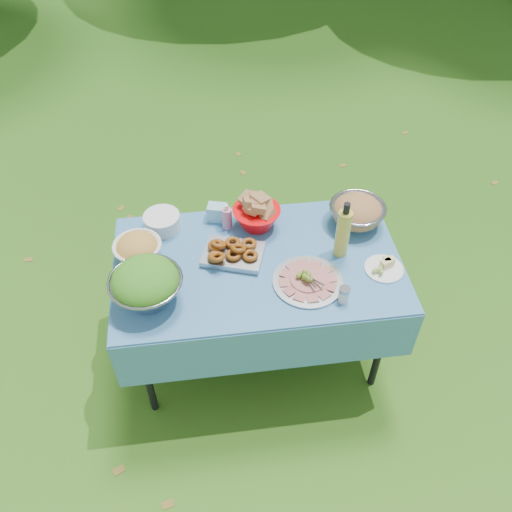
{
  "coord_description": "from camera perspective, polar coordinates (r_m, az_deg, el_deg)",
  "views": [
    {
      "loc": [
        -0.25,
        -1.89,
        2.76
      ],
      "look_at": [
        -0.01,
        0.0,
        0.81
      ],
      "focal_mm": 38.0,
      "sensor_mm": 36.0,
      "label": 1
    }
  ],
  "objects": [
    {
      "name": "salad_bowl",
      "position": [
        2.56,
        -11.53,
        -2.91
      ],
      "size": [
        0.44,
        0.44,
        0.23
      ],
      "primitive_type": null,
      "rotation": [
        0.0,
        0.0,
        -0.37
      ],
      "color": "gray",
      "rests_on": "picnic_table"
    },
    {
      "name": "wipes_box",
      "position": [
        2.97,
        -4.11,
        4.6
      ],
      "size": [
        0.12,
        0.1,
        0.09
      ],
      "primitive_type": "cube",
      "rotation": [
        0.0,
        0.0,
        -0.26
      ],
      "color": "#8FD0E3",
      "rests_on": "picnic_table"
    },
    {
      "name": "ground",
      "position": [
        3.35,
        0.17,
        -9.66
      ],
      "size": [
        80.0,
        80.0,
        0.0
      ],
      "primitive_type": "plane",
      "color": "#0A370A",
      "rests_on": "ground"
    },
    {
      "name": "cheese_plate",
      "position": [
        2.78,
        13.38,
        -1.0
      ],
      "size": [
        0.2,
        0.2,
        0.05
      ],
      "primitive_type": "cylinder",
      "rotation": [
        0.0,
        0.0,
        0.02
      ],
      "color": "white",
      "rests_on": "picnic_table"
    },
    {
      "name": "bread_bowl",
      "position": [
        2.9,
        0.06,
        4.51
      ],
      "size": [
        0.3,
        0.3,
        0.17
      ],
      "primitive_type": null,
      "rotation": [
        0.0,
        0.0,
        -0.19
      ],
      "color": "#F2080B",
      "rests_on": "picnic_table"
    },
    {
      "name": "oil_bottle",
      "position": [
        2.73,
        9.19,
        2.8
      ],
      "size": [
        0.09,
        0.09,
        0.33
      ],
      "primitive_type": "cylinder",
      "rotation": [
        0.0,
        0.0,
        0.21
      ],
      "color": "gold",
      "rests_on": "picnic_table"
    },
    {
      "name": "plate_stack",
      "position": [
        2.96,
        -9.85,
        3.58
      ],
      "size": [
        0.24,
        0.24,
        0.09
      ],
      "primitive_type": "cylinder",
      "rotation": [
        0.0,
        0.0,
        -0.23
      ],
      "color": "white",
      "rests_on": "picnic_table"
    },
    {
      "name": "sanitizer_bottle",
      "position": [
        2.9,
        -3.08,
        4.19
      ],
      "size": [
        0.06,
        0.06,
        0.15
      ],
      "primitive_type": "cylinder",
      "rotation": [
        0.0,
        0.0,
        -0.12
      ],
      "color": "pink",
      "rests_on": "picnic_table"
    },
    {
      "name": "pasta_bowl_steel",
      "position": [
        2.97,
        10.61,
        4.63
      ],
      "size": [
        0.39,
        0.39,
        0.16
      ],
      "primitive_type": null,
      "rotation": [
        0.0,
        0.0,
        -0.41
      ],
      "color": "gray",
      "rests_on": "picnic_table"
    },
    {
      "name": "picnic_table",
      "position": [
        3.05,
        0.18,
        -5.59
      ],
      "size": [
        1.46,
        0.86,
        0.76
      ],
      "primitive_type": "cube",
      "color": "#74B2DF",
      "rests_on": "ground"
    },
    {
      "name": "fried_tray",
      "position": [
        2.76,
        -2.42,
        0.41
      ],
      "size": [
        0.35,
        0.3,
        0.07
      ],
      "primitive_type": "cube",
      "rotation": [
        0.0,
        0.0,
        -0.32
      ],
      "color": "#A2A2A6",
      "rests_on": "picnic_table"
    },
    {
      "name": "pasta_bowl_white",
      "position": [
        2.8,
        -12.37,
        0.83
      ],
      "size": [
        0.26,
        0.26,
        0.13
      ],
      "primitive_type": null,
      "rotation": [
        0.0,
        0.0,
        -0.09
      ],
      "color": "white",
      "rests_on": "picnic_table"
    },
    {
      "name": "charcuterie_platter",
      "position": [
        2.65,
        5.5,
        -2.2
      ],
      "size": [
        0.38,
        0.38,
        0.08
      ],
      "primitive_type": "cylinder",
      "rotation": [
        0.0,
        0.0,
        0.11
      ],
      "color": "#A3A7AB",
      "rests_on": "picnic_table"
    },
    {
      "name": "shaker",
      "position": [
        2.59,
        9.24,
        -4.04
      ],
      "size": [
        0.07,
        0.07,
        0.09
      ],
      "primitive_type": "cylinder",
      "rotation": [
        0.0,
        0.0,
        0.32
      ],
      "color": "silver",
      "rests_on": "picnic_table"
    }
  ]
}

